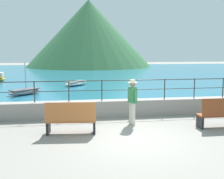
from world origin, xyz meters
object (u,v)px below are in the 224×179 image
Objects in this scene: person_walking at (132,99)px; boat_2 at (25,91)px; bench_main at (71,118)px; bench_far at (222,113)px; boat_0 at (76,83)px.

boat_2 reaches higher than person_walking.
bench_main is 0.76× the size of boat_2.
boat_2 is at bearing 109.55° from bench_main.
boat_2 is at bearing 135.05° from bench_far.
bench_main is 1.02× the size of bench_far.
bench_main is at bearing -91.42° from boat_0.
boat_0 is 5.24m from boat_2.
boat_0 is at bearing 88.58° from bench_main.
bench_far is 0.74× the size of boat_0.
boat_2 is at bearing 125.31° from person_walking.
boat_2 reaches higher than boat_0.
bench_main is at bearing -158.73° from person_walking.
bench_main is 1.00× the size of person_walking.
person_walking is (2.35, 0.91, 0.42)m from bench_main.
bench_far is 12.06m from boat_2.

